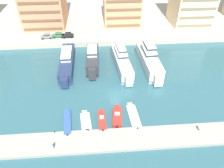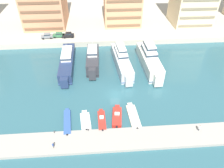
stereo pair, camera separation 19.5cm
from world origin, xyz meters
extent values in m
plane|color=#2D5B66|center=(0.00, 0.00, 0.00)|extent=(400.00, 400.00, 0.00)
cube|color=#BCB29E|center=(0.00, 61.53, 0.98)|extent=(180.00, 70.00, 1.97)
cube|color=#9E998E|center=(0.00, -14.76, 0.34)|extent=(120.00, 5.64, 0.68)
cube|color=navy|center=(-13.45, 14.08, 1.60)|extent=(4.05, 18.64, 3.20)
cube|color=navy|center=(-13.31, 3.93, 1.68)|extent=(2.11, 1.92, 2.72)
cube|color=#334C7F|center=(-13.45, 14.08, 0.56)|extent=(4.09, 18.83, 0.24)
cube|color=white|center=(-13.47, 15.47, 3.88)|extent=(3.06, 7.85, 1.36)
cube|color=#233342|center=(-13.47, 15.47, 4.02)|extent=(3.10, 7.93, 0.49)
cylinder|color=silver|center=(-13.49, 16.64, 5.47)|extent=(0.16, 0.16, 1.80)
cube|color=navy|center=(-13.59, 23.82, 0.88)|extent=(3.23, 0.95, 0.20)
cube|color=#333338|center=(-5.68, 14.53, 1.92)|extent=(3.93, 13.54, 3.84)
cube|color=#333338|center=(-5.85, 6.98, 2.02)|extent=(2.04, 1.86, 3.27)
cube|color=black|center=(-5.68, 14.53, 0.67)|extent=(3.97, 13.67, 0.24)
cube|color=white|center=(-5.66, 15.54, 4.56)|extent=(2.96, 5.72, 1.43)
cube|color=#233342|center=(-5.66, 15.54, 4.70)|extent=(3.00, 5.77, 0.52)
cylinder|color=silver|center=(-5.64, 16.38, 6.18)|extent=(0.16, 0.16, 1.80)
cube|color=#333338|center=(-5.52, 21.70, 1.06)|extent=(3.10, 0.97, 0.20)
cube|color=silver|center=(3.03, 12.94, 1.78)|extent=(5.33, 17.99, 3.55)
cube|color=silver|center=(3.94, 3.29, 1.87)|extent=(2.19, 2.02, 3.02)
cube|color=#334C7F|center=(3.03, 12.94, 0.62)|extent=(5.39, 18.17, 0.24)
cube|color=white|center=(2.90, 14.27, 4.34)|extent=(3.56, 7.68, 1.57)
cube|color=#233342|center=(2.90, 14.27, 4.50)|extent=(3.60, 7.76, 0.57)
cube|color=white|center=(2.90, 14.27, 5.80)|extent=(2.78, 5.99, 1.34)
cube|color=#233342|center=(2.90, 14.27, 5.93)|extent=(2.81, 6.05, 0.48)
cylinder|color=silver|center=(2.79, 15.38, 7.37)|extent=(0.16, 0.16, 1.80)
cube|color=silver|center=(2.15, 22.22, 0.98)|extent=(3.20, 1.19, 0.20)
cube|color=silver|center=(11.38, 12.42, 1.97)|extent=(5.13, 17.46, 3.94)
cube|color=silver|center=(11.85, 2.84, 2.07)|extent=(2.46, 2.25, 3.35)
cube|color=#334C7F|center=(11.38, 12.42, 0.69)|extent=(5.18, 17.63, 0.24)
cube|color=white|center=(11.32, 13.72, 4.81)|extent=(3.69, 7.41, 1.75)
cube|color=#233342|center=(11.32, 13.72, 4.99)|extent=(3.74, 7.48, 0.63)
cube|color=white|center=(11.32, 13.72, 6.45)|extent=(2.88, 5.78, 1.51)
cube|color=#233342|center=(11.32, 13.72, 6.60)|extent=(2.92, 5.84, 0.54)
cylinder|color=silver|center=(11.26, 14.80, 8.10)|extent=(0.16, 0.16, 1.80)
cube|color=silver|center=(10.93, 21.49, 1.08)|extent=(3.68, 1.08, 0.20)
cube|color=#33569E|center=(-11.55, -9.28, 0.42)|extent=(2.20, 7.32, 0.83)
cube|color=#33569E|center=(-11.92, -5.39, 0.42)|extent=(0.90, 0.76, 0.71)
cube|color=black|center=(-11.19, -13.05, 0.57)|extent=(0.38, 0.31, 0.60)
cube|color=white|center=(-7.48, -9.27, 0.38)|extent=(2.69, 5.05, 0.76)
cube|color=white|center=(-7.81, -6.45, 0.38)|extent=(1.28, 1.09, 0.65)
cube|color=silver|center=(-7.52, -8.91, 1.00)|extent=(1.24, 0.73, 0.48)
cube|color=#283847|center=(-7.55, -8.64, 1.08)|extent=(1.07, 0.20, 0.29)
cube|color=black|center=(-7.18, -11.86, 0.53)|extent=(0.39, 0.32, 0.60)
cube|color=red|center=(-3.83, -9.50, 0.53)|extent=(1.83, 5.51, 1.05)
cube|color=red|center=(-3.92, -6.44, 0.53)|extent=(0.94, 0.77, 0.90)
cube|color=silver|center=(-3.84, -9.09, 1.32)|extent=(0.93, 0.63, 0.54)
cube|color=#283847|center=(-3.85, -8.81, 1.41)|extent=(0.83, 0.11, 0.32)
cube|color=black|center=(-3.74, -12.41, 0.68)|extent=(0.37, 0.29, 0.60)
cube|color=red|center=(-0.31, -8.60, 0.50)|extent=(2.70, 5.87, 1.01)
cube|color=red|center=(0.05, -5.37, 0.50)|extent=(1.24, 1.06, 0.86)
cube|color=silver|center=(-0.26, -8.18, 1.25)|extent=(1.21, 0.72, 0.50)
cube|color=#283847|center=(-0.23, -7.90, 1.33)|extent=(1.05, 0.19, 0.30)
cube|color=black|center=(-0.64, -11.61, 0.65)|extent=(0.39, 0.32, 0.60)
cube|color=beige|center=(3.50, -8.59, 0.36)|extent=(2.65, 7.26, 0.72)
cube|color=beige|center=(3.21, -4.61, 0.36)|extent=(1.25, 1.05, 0.61)
cube|color=silver|center=(3.46, -8.05, 1.00)|extent=(1.22, 0.68, 0.56)
cube|color=#283847|center=(3.44, -7.77, 1.09)|extent=(1.08, 0.16, 0.34)
cube|color=black|center=(3.77, -12.32, 0.51)|extent=(0.38, 0.31, 0.60)
cube|color=slate|center=(-21.95, 30.39, 2.69)|extent=(4.20, 1.95, 0.80)
cube|color=slate|center=(-21.80, 30.39, 3.43)|extent=(2.19, 1.69, 0.68)
cube|color=#1E2833|center=(-21.80, 30.39, 3.43)|extent=(2.15, 1.70, 0.37)
cylinder|color=black|center=(-23.25, 29.45, 2.29)|extent=(0.65, 0.26, 0.64)
cylinder|color=black|center=(-23.35, 31.15, 2.29)|extent=(0.65, 0.26, 0.64)
cylinder|color=black|center=(-20.55, 29.62, 2.29)|extent=(0.65, 0.26, 0.64)
cylinder|color=black|center=(-20.66, 31.32, 2.29)|extent=(0.65, 0.26, 0.64)
cube|color=#2D6642|center=(-17.86, 30.95, 2.69)|extent=(4.13, 1.78, 0.80)
cube|color=#2D6642|center=(-17.71, 30.94, 3.43)|extent=(2.13, 1.60, 0.68)
cube|color=#1E2833|center=(-17.71, 30.94, 3.43)|extent=(2.09, 1.62, 0.37)
cylinder|color=black|center=(-19.22, 30.13, 2.29)|extent=(0.64, 0.23, 0.64)
cylinder|color=black|center=(-19.19, 31.83, 2.29)|extent=(0.64, 0.23, 0.64)
cylinder|color=black|center=(-16.53, 30.07, 2.29)|extent=(0.64, 0.23, 0.64)
cylinder|color=black|center=(-16.49, 31.77, 2.29)|extent=(0.64, 0.23, 0.64)
cube|color=black|center=(-14.42, 30.59, 2.69)|extent=(4.14, 1.80, 0.80)
cube|color=black|center=(-14.27, 30.60, 3.43)|extent=(2.14, 1.61, 0.68)
cube|color=#1E2833|center=(-14.27, 30.60, 3.43)|extent=(2.10, 1.63, 0.37)
cylinder|color=black|center=(-15.75, 29.71, 2.29)|extent=(0.65, 0.24, 0.64)
cylinder|color=black|center=(-15.79, 31.41, 2.29)|extent=(0.65, 0.24, 0.64)
cylinder|color=black|center=(-13.05, 29.78, 2.29)|extent=(0.65, 0.24, 0.64)
cylinder|color=black|center=(-13.09, 31.48, 2.29)|extent=(0.65, 0.24, 0.64)
cube|color=brown|center=(-23.69, 35.05, 3.54)|extent=(14.11, 0.24, 0.90)
cube|color=brown|center=(-23.69, 35.05, 6.70)|extent=(14.11, 0.24, 0.90)
cube|color=brown|center=(-23.69, 35.05, 9.85)|extent=(14.11, 0.24, 0.90)
cube|color=brown|center=(-23.69, 35.05, 13.01)|extent=(14.11, 0.24, 0.90)
cube|color=tan|center=(6.27, 42.53, 11.10)|extent=(14.06, 12.73, 18.26)
cube|color=brown|center=(6.27, 36.06, 3.49)|extent=(12.93, 0.24, 0.90)
cube|color=brown|center=(6.27, 36.06, 6.53)|extent=(12.93, 0.24, 0.90)
cube|color=brown|center=(6.27, 36.06, 9.57)|extent=(12.93, 0.24, 0.90)
cube|color=brown|center=(6.27, 36.06, 12.62)|extent=(12.93, 0.24, 0.90)
cube|color=#7E7359|center=(33.52, 33.66, 3.57)|extent=(13.34, 0.24, 0.90)
cube|color=#7E7359|center=(33.52, 33.66, 6.77)|extent=(13.34, 0.24, 0.90)
cube|color=#7E7359|center=(33.52, 33.66, 9.98)|extent=(13.34, 0.24, 0.90)
cube|color=#7E7359|center=(33.52, 33.66, 13.19)|extent=(13.34, 0.24, 0.90)
cylinder|color=#4C515B|center=(16.69, -13.97, 1.09)|extent=(0.13, 0.13, 0.81)
cylinder|color=#4C515B|center=(16.80, -13.85, 1.09)|extent=(0.13, 0.13, 0.81)
cube|color=silver|center=(16.74, -13.91, 1.81)|extent=(0.47, 0.49, 0.62)
cylinder|color=silver|center=(16.56, -14.12, 1.76)|extent=(0.10, 0.10, 0.62)
cylinder|color=silver|center=(16.92, -13.71, 1.76)|extent=(0.10, 0.10, 0.62)
sphere|color=#A87A5B|center=(16.74, -13.91, 2.24)|extent=(0.23, 0.23, 0.23)
cylinder|color=#7A6B56|center=(-13.62, -15.98, 1.09)|extent=(0.13, 0.13, 0.82)
cylinder|color=#7A6B56|center=(-13.58, -16.14, 1.09)|extent=(0.13, 0.13, 0.82)
cube|color=#2D4C99|center=(-13.60, -16.06, 1.82)|extent=(0.34, 0.50, 0.63)
cylinder|color=#2D4C99|center=(-13.68, -15.80, 1.77)|extent=(0.10, 0.10, 0.63)
cylinder|color=#2D4C99|center=(-13.53, -16.33, 1.77)|extent=(0.10, 0.10, 0.63)
sphere|color=beige|center=(-13.60, -16.06, 2.25)|extent=(0.23, 0.23, 0.23)
cylinder|color=#2D2D33|center=(-13.98, -12.19, 0.91)|extent=(0.18, 0.18, 0.45)
sphere|color=#2D2D33|center=(-13.98, -12.19, 1.19)|extent=(0.20, 0.20, 0.20)
cylinder|color=#2D2D33|center=(-6.82, -12.19, 0.91)|extent=(0.18, 0.18, 0.45)
sphere|color=#2D2D33|center=(-6.82, -12.19, 1.19)|extent=(0.20, 0.20, 0.20)
camera|label=1|loc=(-4.17, -43.08, 37.25)|focal=35.00mm
camera|label=2|loc=(-3.97, -43.10, 37.25)|focal=35.00mm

